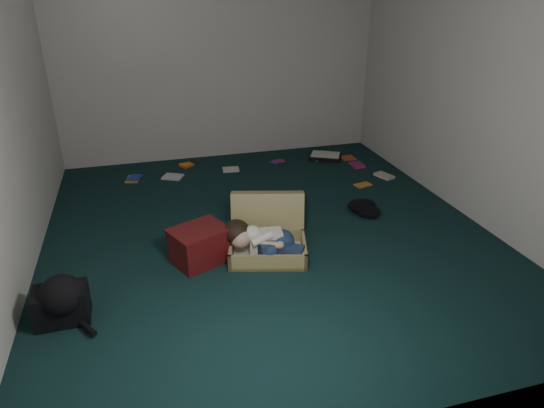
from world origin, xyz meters
name	(u,v)px	position (x,y,z in m)	size (l,w,h in m)	color
floor	(268,231)	(0.00, 0.00, 0.00)	(4.50, 4.50, 0.00)	black
wall_back	(219,55)	(0.00, 2.25, 1.30)	(4.50, 4.50, 0.00)	silver
wall_front	(407,202)	(0.00, -2.25, 1.30)	(4.50, 4.50, 0.00)	silver
wall_left	(0,108)	(-2.00, 0.00, 1.30)	(4.50, 4.50, 0.00)	silver
wall_right	(476,80)	(2.00, 0.00, 1.30)	(4.50, 4.50, 0.00)	silver
suitcase	(268,235)	(-0.09, -0.32, 0.14)	(0.78, 0.77, 0.47)	#9D8D56
person	(262,240)	(-0.17, -0.47, 0.18)	(0.65, 0.46, 0.29)	white
maroon_bin	(200,245)	(-0.68, -0.36, 0.15)	(0.55, 0.50, 0.31)	#531011
backpack	(61,304)	(-1.70, -0.87, 0.13)	(0.45, 0.36, 0.27)	black
clothing_pile	(374,205)	(1.15, 0.14, 0.06)	(0.39, 0.32, 0.12)	black
paper_tray	(325,156)	(1.27, 1.76, 0.03)	(0.50, 0.45, 0.06)	black
book_scatter	(282,168)	(0.61, 1.56, 0.01)	(3.06, 1.39, 0.02)	orange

